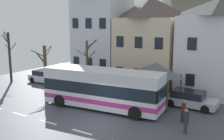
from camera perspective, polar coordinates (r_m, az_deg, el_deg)
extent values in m
cube|color=#484C56|center=(18.38, -3.08, -11.56)|extent=(40.00, 60.00, 0.06)
cube|color=silver|center=(21.14, -19.53, -9.07)|extent=(1.60, 0.20, 0.01)
cube|color=silver|center=(18.99, -13.79, -11.02)|extent=(1.60, 0.20, 0.01)
cube|color=silver|center=(17.09, -6.58, -13.28)|extent=(1.60, 0.20, 0.01)
cube|color=silver|center=(30.95, -2.08, 7.01)|extent=(5.51, 5.29, 9.90)
cube|color=black|center=(30.21, -7.80, 1.90)|extent=(0.80, 0.06, 1.10)
cube|color=black|center=(29.07, -5.02, 1.61)|extent=(0.80, 0.06, 1.10)
cube|color=black|center=(28.01, -2.03, 1.30)|extent=(0.80, 0.06, 1.10)
cube|color=black|center=(29.87, -8.01, 10.09)|extent=(0.80, 0.06, 1.10)
cube|color=black|center=(28.72, -5.17, 10.13)|extent=(0.80, 0.06, 1.10)
cube|color=black|center=(27.64, -2.09, 10.14)|extent=(0.80, 0.06, 1.10)
cube|color=beige|center=(28.09, 8.18, 3.80)|extent=(6.28, 5.25, 7.23)
pyramid|color=#554644|center=(27.93, 8.44, 13.36)|extent=(6.28, 5.25, 2.13)
cube|color=black|center=(27.00, 1.70, -0.43)|extent=(0.80, 0.06, 1.10)
cube|color=black|center=(26.02, 5.67, -0.90)|extent=(0.80, 0.06, 1.10)
cube|color=black|center=(25.17, 9.93, -1.40)|extent=(0.80, 0.06, 1.10)
cube|color=black|center=(26.58, 1.74, 6.24)|extent=(0.80, 0.06, 1.10)
cube|color=black|center=(25.58, 5.80, 6.01)|extent=(0.80, 0.06, 1.10)
cube|color=black|center=(24.72, 10.16, 5.74)|extent=(0.80, 0.06, 1.10)
cube|color=white|center=(26.06, 21.98, 2.76)|extent=(6.61, 5.23, 7.38)
pyramid|color=#424441|center=(25.89, 22.69, 12.68)|extent=(6.61, 5.23, 1.64)
cube|color=black|center=(24.20, 16.66, -2.09)|extent=(0.80, 0.06, 1.10)
cube|color=black|center=(23.73, 17.08, 5.48)|extent=(0.80, 0.06, 1.10)
cone|color=#626251|center=(50.78, 19.18, 11.43)|extent=(42.37, 42.37, 16.22)
cube|color=white|center=(21.06, -2.11, -6.23)|extent=(9.89, 3.56, 1.10)
cube|color=#BF338C|center=(21.04, -2.11, -6.09)|extent=(9.91, 3.59, 0.36)
cube|color=#19232D|center=(20.79, -2.13, -3.55)|extent=(9.79, 3.51, 0.93)
cube|color=white|center=(20.58, -2.15, -1.12)|extent=(9.89, 3.56, 0.87)
cube|color=#19232D|center=(19.04, 10.90, -5.08)|extent=(0.29, 2.14, 0.89)
cylinder|color=black|center=(20.97, 7.52, -7.25)|extent=(1.02, 0.38, 1.00)
cylinder|color=black|center=(18.79, 5.07, -9.36)|extent=(1.02, 0.38, 1.00)
cylinder|color=black|center=(23.80, -7.71, -5.09)|extent=(1.02, 0.38, 1.00)
cylinder|color=black|center=(21.89, -11.31, -6.60)|extent=(1.02, 0.38, 1.00)
cylinder|color=#473D33|center=(24.55, 7.41, -2.90)|extent=(0.14, 0.14, 2.40)
cylinder|color=#473D33|center=(23.40, 14.77, -3.84)|extent=(0.14, 0.14, 2.40)
cylinder|color=#473D33|center=(21.69, 3.71, -4.65)|extent=(0.14, 0.14, 2.40)
cylinder|color=#473D33|center=(20.38, 11.92, -5.87)|extent=(0.14, 0.14, 2.40)
pyramid|color=#50535C|center=(22.06, 9.59, 0.14)|extent=(3.60, 3.60, 1.10)
cube|color=silver|center=(30.67, -14.25, -1.70)|extent=(3.94, 1.91, 0.69)
cube|color=#1E232D|center=(30.69, -14.56, -0.55)|extent=(2.38, 1.66, 0.52)
cylinder|color=black|center=(30.45, -11.36, -2.07)|extent=(0.64, 0.22, 0.64)
cylinder|color=black|center=(29.23, -13.65, -2.69)|extent=(0.64, 0.22, 0.64)
cylinder|color=black|center=(32.21, -14.76, -1.52)|extent=(0.64, 0.22, 0.64)
cylinder|color=black|center=(31.06, -17.04, -2.08)|extent=(0.64, 0.22, 0.64)
cube|color=silver|center=(22.32, 16.79, -6.58)|extent=(4.20, 1.92, 0.60)
cube|color=#1E232D|center=(22.21, 16.36, -5.06)|extent=(2.53, 1.66, 0.57)
cylinder|color=black|center=(22.85, 20.72, -6.84)|extent=(0.64, 0.21, 0.64)
cylinder|color=black|center=(21.23, 19.63, -8.09)|extent=(0.64, 0.21, 0.64)
cylinder|color=black|center=(23.56, 14.19, -5.94)|extent=(0.64, 0.21, 0.64)
cylinder|color=black|center=(21.99, 12.65, -7.07)|extent=(0.64, 0.21, 0.64)
cylinder|color=#2D2D38|center=(18.95, 15.55, -9.88)|extent=(0.17, 0.17, 0.80)
cylinder|color=#2D2D38|center=(19.06, 15.05, -9.73)|extent=(0.17, 0.17, 0.80)
cylinder|color=#512323|center=(18.79, 15.39, -7.94)|extent=(0.29, 0.29, 0.60)
sphere|color=#9E7A60|center=(18.66, 15.46, -6.75)|extent=(0.21, 0.21, 0.21)
cylinder|color=#38332D|center=(17.45, 15.85, -11.86)|extent=(0.15, 0.15, 0.71)
cylinder|color=#38332D|center=(17.25, 15.64, -12.11)|extent=(0.15, 0.15, 0.71)
cylinder|color=#232B38|center=(17.12, 15.86, -9.98)|extent=(0.36, 0.36, 0.68)
sphere|color=#9E7A60|center=(16.97, 15.94, -8.54)|extent=(0.23, 0.23, 0.23)
cube|color=brown|center=(23.86, 14.39, -5.42)|extent=(1.47, 0.45, 0.08)
cube|color=brown|center=(24.01, 14.59, -4.78)|extent=(1.47, 0.06, 0.40)
cube|color=#2D2D33|center=(24.12, 12.88, -5.73)|extent=(0.08, 0.36, 0.45)
cube|color=#2D2D33|center=(23.74, 15.88, -6.14)|extent=(0.08, 0.36, 0.45)
cylinder|color=brown|center=(26.65, -5.45, 1.06)|extent=(0.24, 0.24, 4.99)
cylinder|color=brown|center=(26.41, -4.55, 5.40)|extent=(0.77, 0.66, 1.13)
cylinder|color=brown|center=(26.73, -5.76, 3.12)|extent=(0.58, 0.30, 0.87)
cylinder|color=brown|center=(26.64, -4.89, 5.39)|extent=(0.27, 0.82, 0.47)
cylinder|color=brown|center=(26.48, -4.41, 5.55)|extent=(0.81, 0.87, 1.04)
cylinder|color=brown|center=(26.17, -6.60, 3.59)|extent=(0.49, 1.18, 0.81)
cylinder|color=brown|center=(26.56, -4.57, 3.22)|extent=(0.72, 0.72, 0.95)
cylinder|color=brown|center=(26.74, -14.36, 0.33)|extent=(0.33, 0.33, 4.56)
cylinder|color=brown|center=(26.45, -15.10, 2.39)|extent=(0.34, 0.72, 0.90)
cylinder|color=brown|center=(26.74, -15.32, 2.40)|extent=(0.84, 0.46, 1.11)
cylinder|color=brown|center=(26.61, -15.86, 3.47)|extent=(1.08, 0.90, 0.75)
cylinder|color=brown|center=(27.02, -13.87, 4.32)|extent=(0.43, 1.25, 0.67)
cylinder|color=brown|center=(26.92, -13.73, 3.85)|extent=(0.17, 1.16, 1.15)
cylinder|color=#382D28|center=(31.78, -21.43, 2.55)|extent=(0.27, 0.27, 5.68)
cylinder|color=#382D28|center=(32.14, -20.87, 4.70)|extent=(0.42, 1.28, 0.91)
cylinder|color=#382D28|center=(31.15, -21.83, 6.07)|extent=(0.68, 0.74, 0.80)
cylinder|color=#382D28|center=(31.34, -21.94, 4.74)|extent=(0.33, 0.73, 0.59)
cylinder|color=#382D28|center=(32.06, -22.15, 6.22)|extent=(1.15, 0.24, 1.20)
cylinder|color=#382D28|center=(31.70, -22.30, 6.18)|extent=(0.66, 0.49, 1.04)
cylinder|color=#382D28|center=(31.38, -22.14, 7.12)|extent=(0.13, 0.63, 0.78)
cylinder|color=#382D28|center=(31.02, -21.55, 4.67)|extent=(1.12, 0.81, 0.74)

